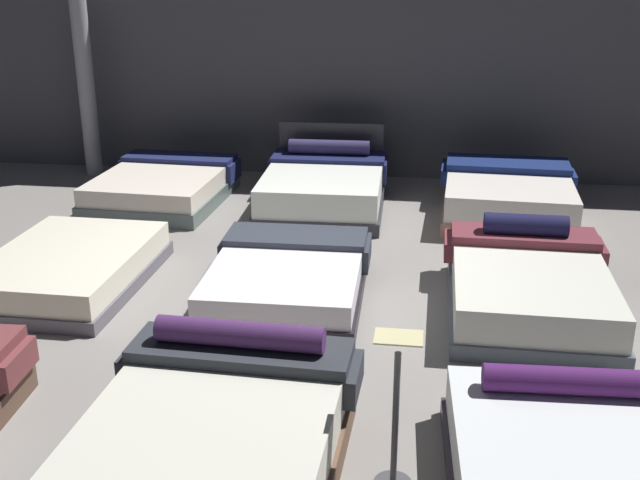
{
  "coord_description": "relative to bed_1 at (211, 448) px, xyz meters",
  "views": [
    {
      "loc": [
        1.22,
        -6.7,
        3.08
      ],
      "look_at": [
        0.31,
        -0.18,
        0.64
      ],
      "focal_mm": 43.12,
      "sensor_mm": 36.0,
      "label": 1
    }
  ],
  "objects": [
    {
      "name": "bed_3",
      "position": [
        -2.24,
        2.81,
        -0.1
      ],
      "size": [
        1.46,
        2.07,
        0.37
      ],
      "rotation": [
        0.0,
        0.0,
        -0.01
      ],
      "color": "#524E59",
      "rests_on": "ground_plane"
    },
    {
      "name": "showroom_back_wall",
      "position": [
        -0.02,
        7.31,
        1.47
      ],
      "size": [
        18.0,
        0.06,
        3.5
      ],
      "primitive_type": "cube",
      "color": "#47474C",
      "rests_on": "ground_plane"
    },
    {
      "name": "bed_5",
      "position": [
        2.2,
        2.85,
        -0.04
      ],
      "size": [
        1.55,
        2.05,
        0.73
      ],
      "rotation": [
        0.0,
        0.0,
        -0.01
      ],
      "color": "#4B565F",
      "rests_on": "ground_plane"
    },
    {
      "name": "price_sign",
      "position": [
        1.1,
        0.17,
        0.12
      ],
      "size": [
        0.28,
        0.24,
        1.03
      ],
      "color": "#3F3F44",
      "rests_on": "ground_plane"
    },
    {
      "name": "bed_4",
      "position": [
        -0.05,
        2.83,
        -0.08
      ],
      "size": [
        1.51,
        1.94,
        0.44
      ],
      "rotation": [
        0.0,
        0.0,
        0.02
      ],
      "color": "black",
      "rests_on": "ground_plane"
    },
    {
      "name": "bed_8",
      "position": [
        2.25,
        5.61,
        -0.01
      ],
      "size": [
        1.72,
        1.97,
        0.58
      ],
      "rotation": [
        0.0,
        0.0,
        -0.04
      ],
      "color": "#8E6953",
      "rests_on": "ground_plane"
    },
    {
      "name": "bed_7",
      "position": [
        -0.08,
        5.66,
        -0.0
      ],
      "size": [
        1.61,
        2.08,
        0.93
      ],
      "rotation": [
        0.0,
        0.0,
        0.02
      ],
      "color": "#28282E",
      "rests_on": "ground_plane"
    },
    {
      "name": "bed_1",
      "position": [
        0.0,
        0.0,
        0.0
      ],
      "size": [
        1.65,
        2.12,
        0.79
      ],
      "rotation": [
        0.0,
        0.0,
        -0.03
      ],
      "color": "brown",
      "rests_on": "ground_plane"
    },
    {
      "name": "support_pillar",
      "position": [
        -3.71,
        6.81,
        1.47
      ],
      "size": [
        0.24,
        0.24,
        3.5
      ],
      "primitive_type": "cylinder",
      "color": "#99999E",
      "rests_on": "ground_plane"
    },
    {
      "name": "bed_6",
      "position": [
        -2.22,
        5.6,
        -0.07
      ],
      "size": [
        1.67,
        2.04,
        0.47
      ],
      "rotation": [
        0.0,
        0.0,
        -0.05
      ],
      "color": "#4C5A59",
      "rests_on": "ground_plane"
    },
    {
      "name": "ground_plane",
      "position": [
        -0.02,
        2.91,
        -0.29
      ],
      "size": [
        18.0,
        18.0,
        0.02
      ],
      "primitive_type": "cube",
      "color": "gray"
    }
  ]
}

